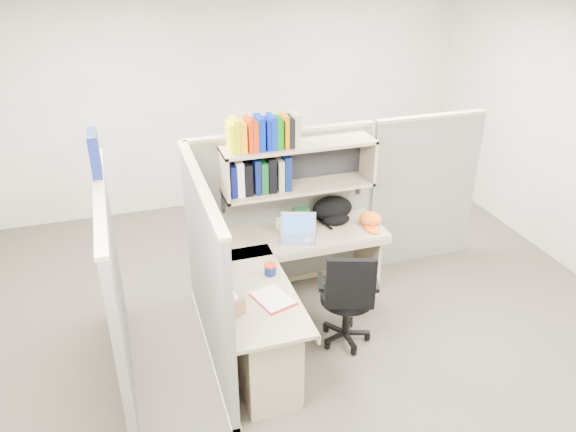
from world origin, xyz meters
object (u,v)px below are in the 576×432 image
object	(u,v)px
desk	(277,322)
backpack	(334,210)
laptop	(298,229)
task_chair	(347,312)
snack_canister	(270,269)

from	to	relation	value
desk	backpack	size ratio (longest dim) A/B	4.42
desk	backpack	distance (m)	1.37
desk	laptop	size ratio (longest dim) A/B	5.42
desk	task_chair	size ratio (longest dim) A/B	1.81
backpack	task_chair	size ratio (longest dim) A/B	0.41
laptop	backpack	bearing A→B (deg)	48.18
snack_canister	desk	bearing A→B (deg)	-94.85
laptop	snack_canister	world-z (taller)	laptop
backpack	desk	bearing A→B (deg)	-127.78
desk	backpack	world-z (taller)	backpack
desk	task_chair	distance (m)	0.66
backpack	snack_canister	world-z (taller)	backpack
desk	backpack	xyz separation A→B (m)	(0.87, 0.98, 0.41)
snack_canister	task_chair	world-z (taller)	task_chair
backpack	task_chair	world-z (taller)	task_chair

